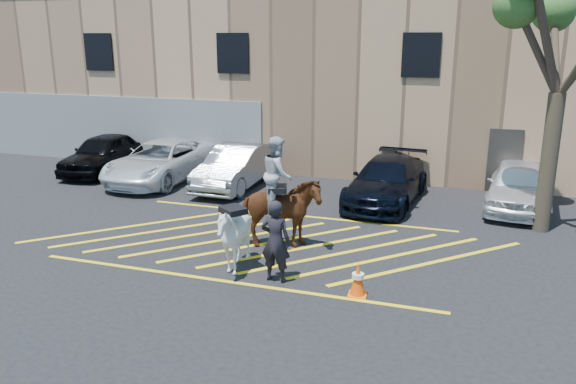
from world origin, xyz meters
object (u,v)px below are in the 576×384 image
(car_black_suv, at_px, (103,153))
(car_white_pickup, at_px, (161,161))
(car_blue_suv, at_px, (387,181))
(saddled_white, at_px, (234,237))
(car_white_suv, at_px, (518,186))
(traffic_cone, at_px, (358,279))
(mounted_bay, at_px, (278,204))
(car_silver_sedan, at_px, (236,167))
(tree, at_px, (567,17))
(handler, at_px, (276,241))

(car_black_suv, bearing_deg, car_white_pickup, -14.28)
(car_blue_suv, distance_m, saddled_white, 7.11)
(saddled_white, bearing_deg, car_white_suv, 48.23)
(car_black_suv, height_order, car_white_pickup, car_black_suv)
(car_blue_suv, height_order, saddled_white, saddled_white)
(car_white_suv, height_order, traffic_cone, car_white_suv)
(car_white_suv, bearing_deg, mounted_bay, -131.57)
(car_silver_sedan, bearing_deg, car_blue_suv, -1.82)
(car_silver_sedan, distance_m, tree, 11.19)
(handler, xyz_separation_m, mounted_bay, (-0.62, 1.92, 0.23))
(traffic_cone, bearing_deg, car_blue_suv, 93.88)
(car_blue_suv, height_order, car_white_suv, car_white_suv)
(mounted_bay, relative_size, saddled_white, 1.46)
(mounted_bay, relative_size, traffic_cone, 3.93)
(traffic_cone, bearing_deg, car_silver_sedan, 128.92)
(mounted_bay, bearing_deg, handler, -72.03)
(car_black_suv, bearing_deg, tree, -12.32)
(car_silver_sedan, relative_size, car_blue_suv, 0.92)
(car_white_pickup, relative_size, mounted_bay, 1.84)
(car_black_suv, distance_m, saddled_white, 11.48)
(saddled_white, bearing_deg, mounted_bay, 74.53)
(car_white_pickup, relative_size, saddled_white, 2.69)
(car_blue_suv, height_order, mounted_bay, mounted_bay)
(car_black_suv, distance_m, car_silver_sedan, 5.91)
(handler, height_order, mounted_bay, mounted_bay)
(car_white_pickup, distance_m, tree, 13.94)
(car_black_suv, relative_size, saddled_white, 2.26)
(handler, bearing_deg, saddled_white, -9.33)
(car_white_pickup, xyz_separation_m, tree, (12.92, -1.65, 4.96))
(car_white_pickup, distance_m, mounted_bay, 8.26)
(traffic_cone, height_order, tree, tree)
(car_black_suv, distance_m, tree, 16.68)
(car_black_suv, bearing_deg, mounted_bay, -36.03)
(car_white_suv, distance_m, tree, 5.37)
(car_silver_sedan, relative_size, handler, 2.44)
(car_black_suv, height_order, traffic_cone, car_black_suv)
(handler, height_order, tree, tree)
(mounted_bay, bearing_deg, car_black_suv, 148.57)
(car_black_suv, xyz_separation_m, car_blue_suv, (11.29, -0.69, -0.05))
(car_blue_suv, bearing_deg, tree, -12.59)
(car_blue_suv, xyz_separation_m, handler, (-1.39, -6.90, 0.21))
(car_silver_sedan, relative_size, saddled_white, 2.29)
(car_white_suv, distance_m, handler, 9.18)
(saddled_white, relative_size, tree, 0.27)
(car_white_pickup, relative_size, traffic_cone, 7.26)
(car_silver_sedan, height_order, saddled_white, saddled_white)
(car_black_suv, bearing_deg, car_blue_suv, -8.10)
(handler, relative_size, mounted_bay, 0.64)
(traffic_cone, bearing_deg, car_white_suv, 65.37)
(car_white_suv, distance_m, saddled_white, 9.69)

